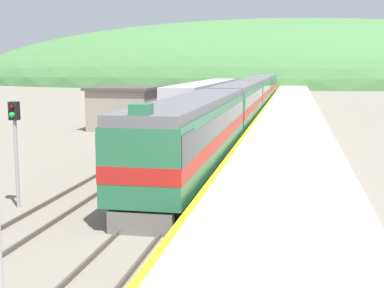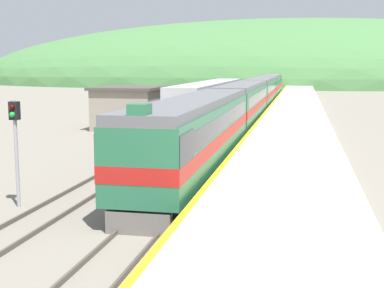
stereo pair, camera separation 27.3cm
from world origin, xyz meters
The scene contains 11 objects.
track_main centered at (0.00, 70.00, 0.08)m, with size 1.52×180.00×0.16m.
track_siding centered at (-4.08, 70.00, 0.08)m, with size 1.52×180.00×0.16m.
platform centered at (4.54, 50.00, 0.55)m, with size 5.78×140.00×1.12m.
distant_hills centered at (0.00, 163.06, 0.00)m, with size 202.35×91.06×38.67m.
station_shed centered at (-9.81, 42.28, 1.87)m, with size 5.67×6.82×3.71m.
express_train_lead_car centered at (0.00, 23.16, 2.17)m, with size 2.89×20.64×4.33m.
carriage_second centered at (0.00, 45.15, 2.16)m, with size 2.88×21.11×3.97m.
carriage_third centered at (0.00, 67.15, 2.16)m, with size 2.88×21.11×3.97m.
carriage_fourth centered at (0.00, 89.14, 2.16)m, with size 2.88×21.11×3.97m.
siding_train centered at (-4.08, 51.60, 2.00)m, with size 2.90×29.52×3.87m.
signal_post_siding centered at (-5.70, 15.63, 3.02)m, with size 0.36×0.42×4.24m.
Camera 1 is at (4.91, -3.21, 5.56)m, focal length 50.00 mm.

